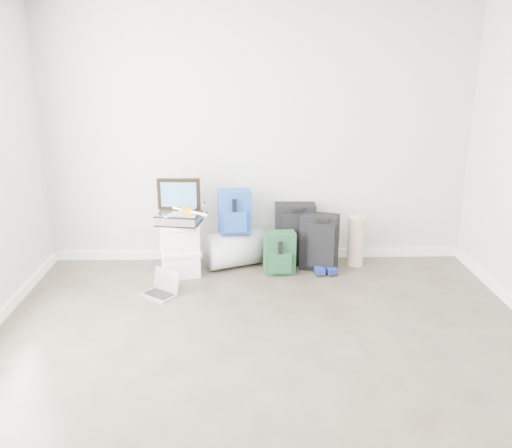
{
  "coord_description": "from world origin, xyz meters",
  "views": [
    {
      "loc": [
        -0.19,
        -3.18,
        2.18
      ],
      "look_at": [
        -0.04,
        1.9,
        0.58
      ],
      "focal_mm": 38.0,
      "sensor_mm": 36.0,
      "label": 1
    }
  ],
  "objects_px": {
    "duffel_bag": "(235,249)",
    "laptop": "(162,289)",
    "briefcase": "(179,218)",
    "boxes_stack": "(180,249)",
    "large_suitcase": "(295,234)",
    "carry_on": "(319,242)"
  },
  "relations": [
    {
      "from": "duffel_bag",
      "to": "carry_on",
      "type": "xyz_separation_m",
      "value": [
        0.88,
        -0.12,
        0.11
      ]
    },
    {
      "from": "laptop",
      "to": "carry_on",
      "type": "bearing_deg",
      "value": 57.83
    },
    {
      "from": "briefcase",
      "to": "carry_on",
      "type": "distance_m",
      "value": 1.48
    },
    {
      "from": "duffel_bag",
      "to": "large_suitcase",
      "type": "xyz_separation_m",
      "value": [
        0.65,
        0.08,
        0.14
      ]
    },
    {
      "from": "large_suitcase",
      "to": "carry_on",
      "type": "height_order",
      "value": "large_suitcase"
    },
    {
      "from": "duffel_bag",
      "to": "laptop",
      "type": "relative_size",
      "value": 1.6
    },
    {
      "from": "briefcase",
      "to": "carry_on",
      "type": "height_order",
      "value": "briefcase"
    },
    {
      "from": "laptop",
      "to": "briefcase",
      "type": "bearing_deg",
      "value": 111.85
    },
    {
      "from": "boxes_stack",
      "to": "laptop",
      "type": "relative_size",
      "value": 1.41
    },
    {
      "from": "boxes_stack",
      "to": "carry_on",
      "type": "bearing_deg",
      "value": -8.3
    },
    {
      "from": "boxes_stack",
      "to": "briefcase",
      "type": "height_order",
      "value": "briefcase"
    },
    {
      "from": "boxes_stack",
      "to": "laptop",
      "type": "xyz_separation_m",
      "value": [
        -0.13,
        -0.48,
        -0.22
      ]
    },
    {
      "from": "large_suitcase",
      "to": "laptop",
      "type": "distance_m",
      "value": 1.57
    },
    {
      "from": "duffel_bag",
      "to": "laptop",
      "type": "bearing_deg",
      "value": -156.72
    },
    {
      "from": "duffel_bag",
      "to": "large_suitcase",
      "type": "distance_m",
      "value": 0.67
    },
    {
      "from": "briefcase",
      "to": "laptop",
      "type": "height_order",
      "value": "briefcase"
    },
    {
      "from": "boxes_stack",
      "to": "briefcase",
      "type": "xyz_separation_m",
      "value": [
        0.0,
        -0.0,
        0.33
      ]
    },
    {
      "from": "large_suitcase",
      "to": "laptop",
      "type": "xyz_separation_m",
      "value": [
        -1.34,
        -0.78,
        -0.27
      ]
    },
    {
      "from": "duffel_bag",
      "to": "laptop",
      "type": "distance_m",
      "value": 1.0
    },
    {
      "from": "briefcase",
      "to": "boxes_stack",
      "type": "bearing_deg",
      "value": 101.21
    },
    {
      "from": "large_suitcase",
      "to": "laptop",
      "type": "height_order",
      "value": "large_suitcase"
    },
    {
      "from": "briefcase",
      "to": "large_suitcase",
      "type": "distance_m",
      "value": 1.28
    }
  ]
}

